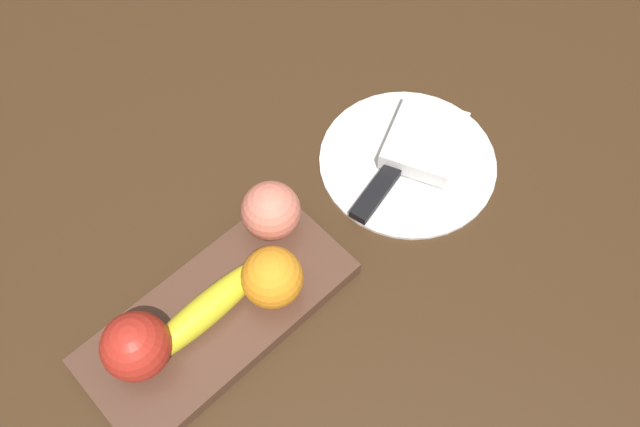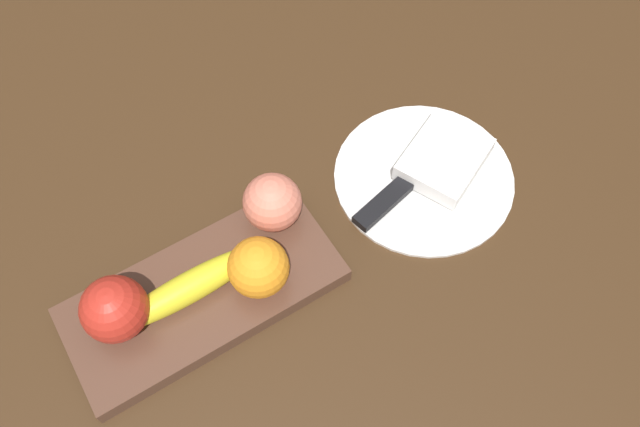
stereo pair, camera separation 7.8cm
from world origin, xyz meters
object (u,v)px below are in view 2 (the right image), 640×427
at_px(banana, 190,287).
at_px(orange_near_apple, 258,267).
at_px(folded_napkin, 444,159).
at_px(apple, 114,309).
at_px(knife, 391,196).
at_px(fruit_tray, 204,294).
at_px(peach, 272,202).
at_px(dinner_plate, 424,176).

xyz_separation_m(banana, orange_near_apple, (0.08, -0.03, 0.02)).
bearing_deg(folded_napkin, apple, 178.38).
bearing_deg(apple, orange_near_apple, -13.64).
bearing_deg(knife, fruit_tray, 165.47).
relative_size(fruit_tray, knife, 1.79).
relative_size(banana, peach, 2.62).
bearing_deg(orange_near_apple, knife, 5.22).
xyz_separation_m(dinner_plate, folded_napkin, (0.03, 0.00, 0.02)).
bearing_deg(knife, banana, 165.11).
relative_size(orange_near_apple, knife, 0.39).
distance_m(fruit_tray, folded_napkin, 0.35).
bearing_deg(peach, folded_napkin, -9.78).
xyz_separation_m(orange_near_apple, peach, (0.06, 0.07, 0.00)).
bearing_deg(banana, orange_near_apple, 159.35).
relative_size(dinner_plate, folded_napkin, 2.11).
relative_size(banana, knife, 1.04).
xyz_separation_m(apple, orange_near_apple, (0.16, -0.04, -0.00)).
relative_size(fruit_tray, apple, 4.30).
height_order(apple, orange_near_apple, apple).
distance_m(apple, banana, 0.08).
height_order(orange_near_apple, peach, same).
bearing_deg(orange_near_apple, folded_napkin, 5.05).
relative_size(fruit_tray, orange_near_apple, 4.54).
bearing_deg(knife, orange_near_apple, 172.25).
xyz_separation_m(orange_near_apple, folded_napkin, (0.29, 0.03, -0.04)).
height_order(fruit_tray, peach, peach).
xyz_separation_m(banana, peach, (0.13, 0.04, 0.02)).
relative_size(banana, dinner_plate, 0.79).
bearing_deg(fruit_tray, folded_napkin, 0.00).
xyz_separation_m(fruit_tray, banana, (-0.01, 0.00, 0.03)).
bearing_deg(peach, fruit_tray, -161.46).
distance_m(apple, dinner_plate, 0.42).
relative_size(apple, banana, 0.40).
height_order(apple, peach, apple).
xyz_separation_m(peach, dinner_plate, (0.20, -0.04, -0.06)).
bearing_deg(apple, dinner_plate, -1.74).
bearing_deg(folded_napkin, orange_near_apple, -174.95).
xyz_separation_m(fruit_tray, knife, (0.26, -0.01, 0.00)).
relative_size(peach, knife, 0.40).
relative_size(apple, knife, 0.42).
height_order(fruit_tray, orange_near_apple, orange_near_apple).
bearing_deg(peach, orange_near_apple, -130.38).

